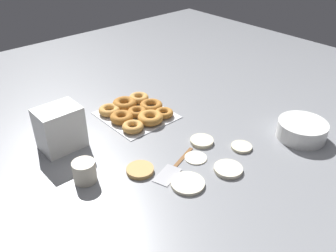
{
  "coord_description": "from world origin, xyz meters",
  "views": [
    {
      "loc": [
        0.8,
        0.82,
        0.8
      ],
      "look_at": [
        0.0,
        -0.08,
        0.04
      ],
      "focal_mm": 38.0,
      "sensor_mm": 36.0,
      "label": 1
    }
  ],
  "objects": [
    {
      "name": "paper_cup",
      "position": [
        0.4,
        -0.05,
        0.04
      ],
      "size": [
        0.08,
        0.08,
        0.08
      ],
      "color": "beige",
      "rests_on": "ground_plane"
    },
    {
      "name": "pancake_2",
      "position": [
        0.16,
        0.19,
        0.01
      ],
      "size": [
        0.11,
        0.11,
        0.01
      ],
      "primitive_type": "cylinder",
      "color": "beige",
      "rests_on": "ground_plane"
    },
    {
      "name": "batter_bowl",
      "position": [
        -0.38,
        0.29,
        0.03
      ],
      "size": [
        0.19,
        0.19,
        0.07
      ],
      "color": "white",
      "rests_on": "ground_plane"
    },
    {
      "name": "pancake_5",
      "position": [
        0.24,
        0.03,
        0.01
      ],
      "size": [
        0.1,
        0.1,
        0.02
      ],
      "primitive_type": "cylinder",
      "color": "tan",
      "rests_on": "ground_plane"
    },
    {
      "name": "ground_plane",
      "position": [
        0.0,
        0.0,
        0.0
      ],
      "size": [
        3.0,
        3.0,
        0.0
      ],
      "primitive_type": "plane",
      "color": "gray"
    },
    {
      "name": "spatula",
      "position": [
        0.15,
        0.1,
        0.0
      ],
      "size": [
        0.24,
        0.11,
        0.01
      ],
      "rotation": [
        0.0,
        0.0,
        0.33
      ],
      "color": "brown",
      "rests_on": "ground_plane"
    },
    {
      "name": "container_stack",
      "position": [
        0.36,
        -0.29,
        0.08
      ],
      "size": [
        0.16,
        0.12,
        0.17
      ],
      "color": "white",
      "rests_on": "ground_plane"
    },
    {
      "name": "donut_tray",
      "position": [
        0.01,
        -0.29,
        0.02
      ],
      "size": [
        0.28,
        0.3,
        0.04
      ],
      "color": "silver",
      "rests_on": "ground_plane"
    },
    {
      "name": "pancake_4",
      "position": [
        0.0,
        0.23,
        0.01
      ],
      "size": [
        0.1,
        0.1,
        0.01
      ],
      "primitive_type": "cylinder",
      "color": "beige",
      "rests_on": "ground_plane"
    },
    {
      "name": "pancake_1",
      "position": [
        0.03,
        0.11,
        0.0
      ],
      "size": [
        0.08,
        0.08,
        0.01
      ],
      "primitive_type": "cylinder",
      "color": "silver",
      "rests_on": "ground_plane"
    },
    {
      "name": "pancake_3",
      "position": [
        -0.06,
        0.05,
        0.01
      ],
      "size": [
        0.09,
        0.09,
        0.01
      ],
      "primitive_type": "cylinder",
      "color": "beige",
      "rests_on": "ground_plane"
    },
    {
      "name": "pancake_0",
      "position": [
        -0.14,
        0.18,
        0.01
      ],
      "size": [
        0.08,
        0.08,
        0.01
      ],
      "primitive_type": "cylinder",
      "color": "beige",
      "rests_on": "ground_plane"
    }
  ]
}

